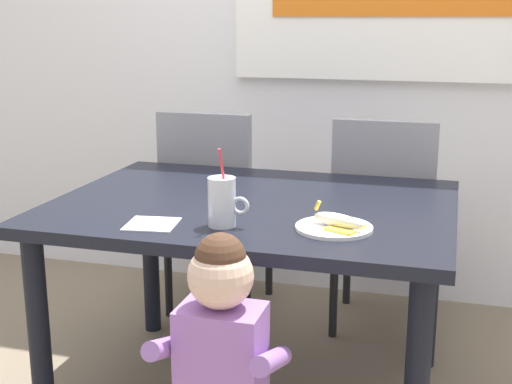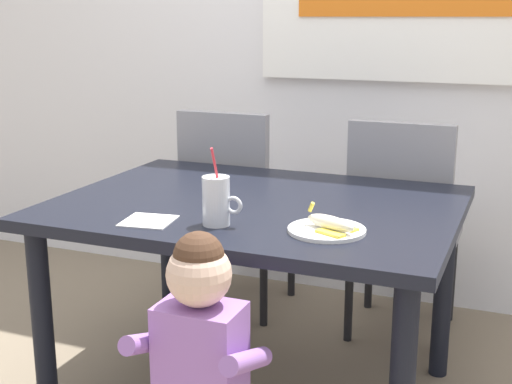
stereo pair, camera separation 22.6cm
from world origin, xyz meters
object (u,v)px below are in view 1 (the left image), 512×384
Objects in this scene: dining_chair_right at (384,214)px; peeled_banana at (339,221)px; dining_chair_left at (214,201)px; snack_plate at (334,228)px; dining_table at (253,228)px; milk_cup at (222,205)px; toddler_standing at (221,348)px; paper_napkin at (152,224)px.

dining_chair_right is 5.55× the size of peeled_banana.
dining_chair_left is 4.17× the size of snack_plate.
dining_table is 0.79m from dining_chair_right.
dining_chair_right is 0.96m from snack_plate.
milk_cup reaches higher than snack_plate.
dining_table is at bearing 99.09° from toddler_standing.
paper_napkin is (-0.22, -0.35, 0.10)m from dining_table.
dining_chair_left is 3.89× the size of milk_cup.
dining_chair_right is 3.89× the size of milk_cup.
dining_table is 0.67m from toddler_standing.
snack_plate is at bearing 61.51° from toddler_standing.
toddler_standing is 0.49m from paper_napkin.
dining_chair_left reaches higher than paper_napkin.
dining_table is 0.42m from snack_plate.
dining_table is 1.40× the size of dining_chair_left.
paper_napkin is (-0.21, -0.05, -0.06)m from milk_cup.
dining_table is 0.45m from peeled_banana.
dining_table is 8.99× the size of paper_napkin.
dining_chair_left is 5.55× the size of peeled_banana.
dining_chair_left is 1.10m from milk_cup.
dining_chair_right is 0.98m from peeled_banana.
dining_chair_left is at bearing 127.31° from snack_plate.
toddler_standing is 0.51m from snack_plate.
snack_plate is at bearing -37.60° from dining_table.
dining_chair_left is 1.22m from peeled_banana.
toddler_standing reaches higher than peeled_banana.
dining_table is 0.80m from dining_chair_left.
peeled_banana is at bearing 127.54° from dining_chair_left.
toddler_standing is at bearing -118.49° from snack_plate.
dining_chair_right is at bearing 78.28° from toddler_standing.
milk_cup is (-0.39, -0.99, 0.27)m from dining_chair_right.
toddler_standing is at bearing -72.09° from milk_cup.
dining_table is 1.61× the size of toddler_standing.
toddler_standing is 3.40× the size of milk_cup.
toddler_standing is (0.10, -0.65, -0.13)m from dining_table.
milk_cup reaches higher than dining_chair_left.
milk_cup is 0.35m from peeled_banana.
snack_plate reaches higher than paper_napkin.
dining_table is 7.79× the size of peeled_banana.
dining_table is at bearing 58.04° from paper_napkin.
paper_napkin is (-0.60, -1.04, 0.21)m from dining_chair_right.
paper_napkin is (-0.32, 0.30, 0.22)m from toddler_standing.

